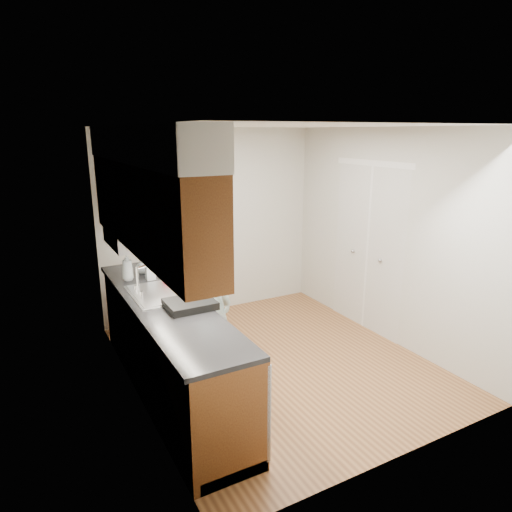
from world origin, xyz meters
The scene contains 16 objects.
floor centered at (0.00, 0.00, 0.00)m, with size 3.50×3.50×0.00m, color #946338.
ceiling centered at (0.00, 0.00, 2.50)m, with size 3.50×3.50×0.00m, color white.
wall_left centered at (-1.50, 0.00, 1.25)m, with size 0.02×3.50×2.50m, color beige.
wall_right centered at (1.50, 0.00, 1.25)m, with size 0.02×3.50×2.50m, color beige.
wall_back centered at (0.00, 1.75, 1.25)m, with size 3.00×0.02×2.50m, color beige.
counter centered at (-1.20, 0.00, 0.49)m, with size 0.64×2.80×1.30m.
upper_cabinets centered at (-1.33, 0.05, 1.95)m, with size 0.47×2.80×1.21m.
closet_door centered at (1.49, 0.30, 1.02)m, with size 0.02×1.22×2.05m, color silver.
floor_mat centered at (-0.64, 0.31, 0.01)m, with size 0.53×0.90×0.02m, color #5F5F62.
person centered at (-0.64, 0.31, 0.86)m, with size 0.60×0.40×1.69m, color #A4C4C8.
soap_bottle_a centered at (-1.36, 0.77, 1.09)m, with size 0.11×0.11×0.30m, color silver.
soap_bottle_b centered at (-1.15, 0.68, 1.04)m, with size 0.09×0.10×0.21m, color silver.
soap_bottle_c centered at (-1.17, 0.92, 1.03)m, with size 0.14×0.14×0.18m, color silver.
soda_can centered at (-1.03, 0.56, 1.00)m, with size 0.07×0.07×0.12m, color #AC1D35.
steel_can centered at (-1.15, 0.74, 1.00)m, with size 0.07×0.07×0.13m, color #A5A5AA.
dish_rack centered at (-1.06, -0.27, 0.97)m, with size 0.42×0.35×0.07m, color black.
Camera 1 is at (-2.35, -3.87, 2.45)m, focal length 32.00 mm.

